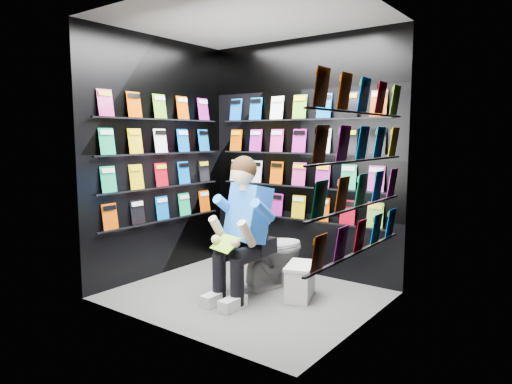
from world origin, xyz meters
The scene contains 14 objects.
floor centered at (0.00, 0.00, 0.00)m, with size 2.40×2.40×0.00m, color #565654.
ceiling centered at (0.00, 0.00, 2.60)m, with size 2.40×2.40×0.00m, color white.
wall_back centered at (0.00, 1.00, 1.30)m, with size 2.40×0.04×2.60m, color black.
wall_front centered at (0.00, -1.00, 1.30)m, with size 2.40×0.04×2.60m, color black.
wall_left centered at (-1.20, 0.00, 1.30)m, with size 0.04×2.00×2.60m, color black.
wall_right centered at (1.20, 0.00, 1.30)m, with size 0.04×2.00×2.60m, color black.
comics_back centered at (0.00, 0.97, 1.31)m, with size 2.10×0.06×1.37m, color #BC4610, non-canonical shape.
comics_left centered at (-1.17, 0.00, 1.31)m, with size 0.06×1.70×1.37m, color #BC4610, non-canonical shape.
comics_right centered at (1.17, 0.00, 1.31)m, with size 0.06×1.70×1.37m, color #BC4610, non-canonical shape.
toilet centered at (0.02, 0.41, 0.37)m, with size 0.42×0.75×0.73m, color white.
longbox centered at (0.46, 0.26, 0.15)m, with size 0.22×0.40×0.30m, color silver.
longbox_lid centered at (0.46, 0.26, 0.32)m, with size 0.24×0.42×0.03m, color silver.
reader centered at (0.02, 0.03, 0.79)m, with size 0.56×0.81×1.50m, color blue, non-canonical shape.
held_comic centered at (0.02, -0.32, 0.58)m, with size 0.28×0.01×0.20m, color green.
Camera 1 is at (2.64, -3.37, 1.55)m, focal length 32.00 mm.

